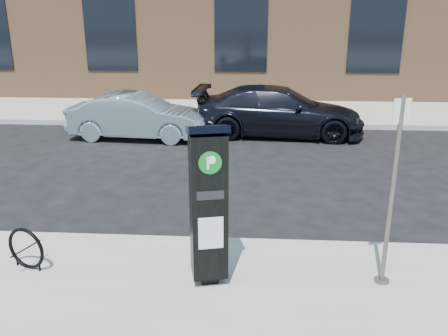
# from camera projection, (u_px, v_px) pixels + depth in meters

# --- Properties ---
(ground) EXTENTS (120.00, 120.00, 0.00)m
(ground) POSITION_uv_depth(u_px,v_px,m) (215.00, 247.00, 7.30)
(ground) COLOR black
(ground) RESTS_ON ground
(sidewalk_far) EXTENTS (60.00, 12.00, 0.15)m
(sidewalk_far) POSITION_uv_depth(u_px,v_px,m) (242.00, 94.00, 20.54)
(sidewalk_far) COLOR gray
(sidewalk_far) RESTS_ON ground
(curb_near) EXTENTS (60.00, 0.12, 0.16)m
(curb_near) POSITION_uv_depth(u_px,v_px,m) (215.00, 244.00, 7.26)
(curb_near) COLOR #9E9B93
(curb_near) RESTS_ON ground
(curb_far) EXTENTS (60.00, 0.12, 0.16)m
(curb_far) POSITION_uv_depth(u_px,v_px,m) (236.00, 125.00, 14.87)
(curb_far) COLOR #9E9B93
(curb_far) RESTS_ON ground
(parking_kiosk) EXTENTS (0.56, 0.52, 2.09)m
(parking_kiosk) POSITION_uv_depth(u_px,v_px,m) (208.00, 203.00, 5.80)
(parking_kiosk) COLOR black
(parking_kiosk) RESTS_ON sidewalk_near
(sign_pole) EXTENTS (0.21, 0.19, 2.42)m
(sign_pole) POSITION_uv_depth(u_px,v_px,m) (392.00, 195.00, 5.73)
(sign_pole) COLOR #4C4843
(sign_pole) RESTS_ON sidewalk_near
(bike_rack) EXTENTS (0.58, 0.24, 0.60)m
(bike_rack) POSITION_uv_depth(u_px,v_px,m) (26.00, 249.00, 6.34)
(bike_rack) COLOR black
(bike_rack) RESTS_ON sidewalk_near
(car_silver) EXTENTS (3.95, 1.62, 1.27)m
(car_silver) POSITION_uv_depth(u_px,v_px,m) (137.00, 116.00, 13.40)
(car_silver) COLOR #98B1C1
(car_silver) RESTS_ON ground
(car_dark) EXTENTS (4.99, 2.28, 1.41)m
(car_dark) POSITION_uv_depth(u_px,v_px,m) (279.00, 111.00, 13.76)
(car_dark) COLOR black
(car_dark) RESTS_ON ground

